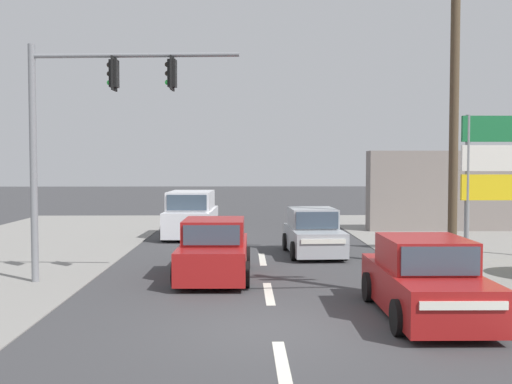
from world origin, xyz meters
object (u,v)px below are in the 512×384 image
object	(u,v)px
traffic_signal_mast	(84,118)
suv_kerbside_parked	(192,215)
hatchback_crossing_left	(313,233)
utility_pole_midground_right	(454,96)
shopping_plaza_sign	(493,165)
sedan_receding_far	(214,251)
sedan_oncoming_near	(425,281)

from	to	relation	value
traffic_signal_mast	suv_kerbside_parked	distance (m)	10.30
suv_kerbside_parked	hatchback_crossing_left	bearing A→B (deg)	-47.87
utility_pole_midground_right	traffic_signal_mast	bearing A→B (deg)	-169.15
shopping_plaza_sign	sedan_receding_far	bearing A→B (deg)	-158.22
sedan_receding_far	hatchback_crossing_left	distance (m)	5.05
traffic_signal_mast	sedan_receding_far	bearing A→B (deg)	11.46
sedan_receding_far	hatchback_crossing_left	world-z (taller)	sedan_receding_far
shopping_plaza_sign	suv_kerbside_parked	xyz separation A→B (m)	(-10.29, 5.39, -2.10)
utility_pole_midground_right	traffic_signal_mast	world-z (taller)	utility_pole_midground_right
traffic_signal_mast	sedan_oncoming_near	distance (m)	9.02
traffic_signal_mast	sedan_oncoming_near	size ratio (longest dim) A/B	1.41
utility_pole_midground_right	sedan_receding_far	distance (m)	8.10
traffic_signal_mast	shopping_plaza_sign	bearing A→B (deg)	19.15
sedan_receding_far	sedan_oncoming_near	xyz separation A→B (m)	(4.36, -4.13, 0.00)
traffic_signal_mast	sedan_oncoming_near	world-z (taller)	traffic_signal_mast
shopping_plaza_sign	sedan_receding_far	world-z (taller)	shopping_plaza_sign
utility_pole_midground_right	suv_kerbside_parked	size ratio (longest dim) A/B	2.05
utility_pole_midground_right	shopping_plaza_sign	xyz separation A→B (m)	(2.12, 2.29, -1.96)
traffic_signal_mast	suv_kerbside_parked	size ratio (longest dim) A/B	1.31
sedan_oncoming_near	hatchback_crossing_left	size ratio (longest dim) A/B	1.15
shopping_plaza_sign	hatchback_crossing_left	size ratio (longest dim) A/B	1.24
utility_pole_midground_right	hatchback_crossing_left	distance (m)	6.25
utility_pole_midground_right	hatchback_crossing_left	xyz separation A→B (m)	(-3.69, 2.73, -4.24)
traffic_signal_mast	hatchback_crossing_left	xyz separation A→B (m)	(6.31, 4.65, -3.44)
sedan_receding_far	hatchback_crossing_left	xyz separation A→B (m)	(3.09, 4.00, -0.00)
utility_pole_midground_right	shopping_plaza_sign	bearing A→B (deg)	47.23
suv_kerbside_parked	sedan_oncoming_near	distance (m)	14.28
suv_kerbside_parked	hatchback_crossing_left	distance (m)	6.68
traffic_signal_mast	utility_pole_midground_right	bearing A→B (deg)	10.85
sedan_receding_far	utility_pole_midground_right	bearing A→B (deg)	10.55
traffic_signal_mast	shopping_plaza_sign	world-z (taller)	traffic_signal_mast
shopping_plaza_sign	hatchback_crossing_left	world-z (taller)	shopping_plaza_sign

